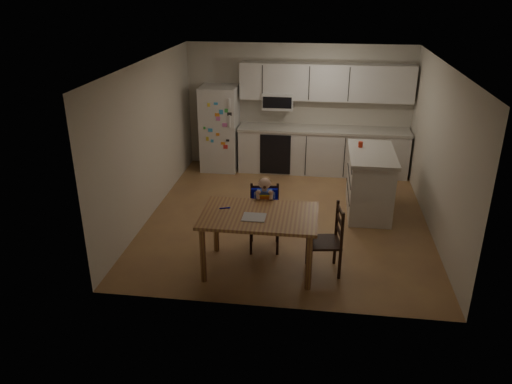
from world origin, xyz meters
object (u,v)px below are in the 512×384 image
at_px(refrigerator, 220,128).
at_px(kitchen_island, 370,182).
at_px(chair_booster, 264,205).
at_px(chair_side, 331,235).
at_px(red_cup, 361,144).
at_px(dining_table, 259,222).

distance_m(refrigerator, kitchen_island, 3.37).
bearing_deg(chair_booster, chair_side, -36.63).
distance_m(kitchen_island, chair_side, 2.11).
bearing_deg(chair_side, kitchen_island, 153.61).
bearing_deg(chair_booster, kitchen_island, 36.24).
bearing_deg(chair_booster, refrigerator, 105.58).
bearing_deg(chair_side, red_cup, 159.72).
relative_size(refrigerator, chair_booster, 1.54).
distance_m(kitchen_island, red_cup, 0.64).
xyz_separation_m(dining_table, chair_booster, (-0.01, 0.62, -0.04)).
height_order(red_cup, dining_table, red_cup).
relative_size(chair_booster, chair_side, 1.16).
xyz_separation_m(refrigerator, chair_booster, (1.29, -3.19, -0.18)).
distance_m(red_cup, chair_booster, 2.26).
height_order(dining_table, chair_booster, chair_booster).
height_order(red_cup, chair_booster, red_cup).
height_order(refrigerator, kitchen_island, refrigerator).
relative_size(refrigerator, kitchen_island, 1.20).
height_order(kitchen_island, chair_booster, chair_booster).
bearing_deg(chair_side, chair_booster, -129.02).
distance_m(refrigerator, red_cup, 3.08).
relative_size(kitchen_island, dining_table, 0.93).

